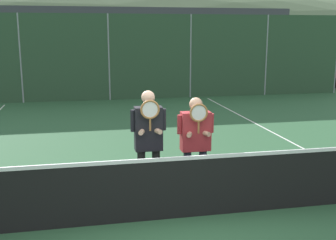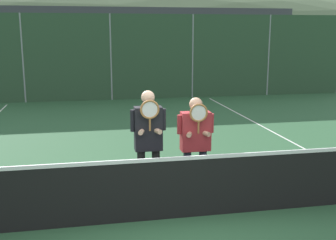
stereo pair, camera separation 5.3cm
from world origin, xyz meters
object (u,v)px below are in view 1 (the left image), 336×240
player_center_left (196,138)px  car_right_of_center (296,69)px  car_left_of_center (76,72)px  car_center (190,71)px  player_leftmost (149,138)px

player_center_left → car_right_of_center: size_ratio=0.38×
car_right_of_center → car_left_of_center: bearing=177.4°
player_center_left → car_center: car_center is taller
car_left_of_center → car_right_of_center: (10.67, -0.49, -0.03)m
car_left_of_center → car_center: size_ratio=0.93×
player_leftmost → car_right_of_center: 15.86m
car_left_of_center → car_center: bearing=-3.9°
player_leftmost → car_right_of_center: player_leftmost is taller
car_left_of_center → car_center: car_left_of_center is taller
player_center_left → car_left_of_center: 13.36m
car_left_of_center → car_center: (5.29, -0.36, -0.05)m
car_center → player_center_left: bearing=-104.1°
player_center_left → player_leftmost: bearing=-174.9°
car_left_of_center → player_leftmost: bearing=-84.5°
player_leftmost → car_center: 13.52m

